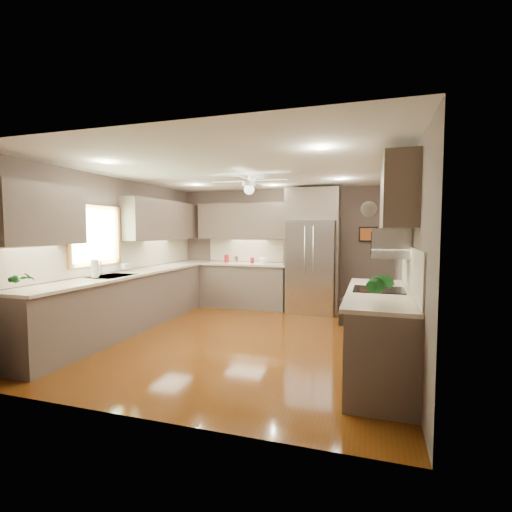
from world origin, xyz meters
The scene contains 27 objects.
floor centered at (0.00, 0.00, 0.00)m, with size 5.00×5.00×0.00m, color #542B0B.
ceiling centered at (0.00, 0.00, 2.50)m, with size 5.00×5.00×0.00m, color white.
wall_back centered at (0.00, 2.50, 1.25)m, with size 4.50×4.50×0.00m, color brown.
wall_front centered at (0.00, -2.50, 1.25)m, with size 4.50×4.50×0.00m, color brown.
wall_left centered at (-2.25, 0.00, 1.25)m, with size 5.00×5.00×0.00m, color brown.
wall_right centered at (2.25, 0.00, 1.25)m, with size 5.00×5.00×0.00m, color brown.
canister_a centered at (-1.15, 2.22, 1.02)m, with size 0.10×0.10×0.16m, color maroon.
canister_b centered at (-0.94, 2.25, 1.01)m, with size 0.08×0.08×0.13m, color silver.
canister_d centered at (-0.56, 2.18, 1.00)m, with size 0.08×0.08×0.12m, color maroon.
soap_bottle centered at (-2.08, 0.07, 1.03)m, with size 0.08×0.09×0.19m, color white.
potted_plant_left centered at (-1.96, -1.97, 1.08)m, with size 0.15×0.10×0.29m, color #1B6023.
potted_plant_right centered at (1.91, -1.55, 1.12)m, with size 0.20×0.16×0.37m, color #1B6023.
bowl centered at (-0.34, 2.23, 0.97)m, with size 0.21×0.21×0.05m, color beige.
left_run centered at (-1.95, 0.15, 0.48)m, with size 0.65×4.70×1.45m.
back_run centered at (-0.72, 2.20, 0.48)m, with size 1.85×0.65×1.45m.
uppers centered at (-0.74, 0.71, 1.87)m, with size 4.50×4.70×0.95m.
window centered at (-2.22, -0.50, 1.55)m, with size 0.05×1.12×0.92m.
sink centered at (-1.93, -0.50, 0.91)m, with size 0.50×0.70×0.32m.
refrigerator centered at (0.70, 2.16, 1.19)m, with size 1.06×0.75×2.45m.
right_run centered at (1.93, -0.80, 0.48)m, with size 0.70×2.20×1.45m.
microwave centered at (2.03, -0.55, 1.48)m, with size 0.43×0.55×0.34m.
ceiling_fan centered at (0.00, 0.30, 2.33)m, with size 1.18×1.18×0.32m.
recessed_lights centered at (-0.04, 0.40, 2.49)m, with size 2.84×3.14×0.01m.
wall_clock centered at (1.75, 2.48, 2.05)m, with size 0.30×0.03×0.30m.
framed_print centered at (1.75, 2.48, 1.55)m, with size 0.36×0.03×0.30m.
stool centered at (1.55, 1.33, 0.24)m, with size 0.48×0.48×0.47m.
paper_towel centered at (-1.96, -0.82, 1.08)m, with size 0.11×0.11×0.27m.
Camera 1 is at (1.82, -5.17, 1.63)m, focal length 26.00 mm.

